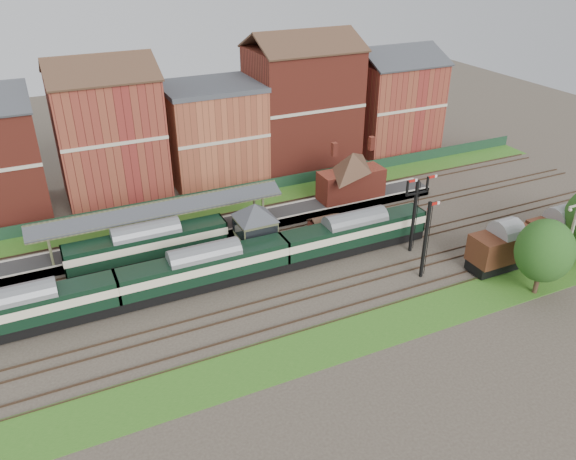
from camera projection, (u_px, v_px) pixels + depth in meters
name	position (u px, v px, depth m)	size (l,w,h in m)	color
ground	(296.00, 265.00, 56.17)	(160.00, 160.00, 0.00)	#473D33
grass_back	(240.00, 203.00, 68.92)	(90.00, 4.50, 0.06)	#2D6619
grass_front	(359.00, 334.00, 46.59)	(90.00, 5.00, 0.06)	#2D6619
fence	(234.00, 191.00, 70.17)	(90.00, 0.12, 1.50)	#193823
platform	(217.00, 229.00, 61.84)	(55.00, 3.40, 1.00)	#2D2D2D
signal_box	(255.00, 229.00, 56.13)	(5.40, 5.40, 6.00)	#6D7A57
brick_hut	(325.00, 231.00, 60.07)	(3.20, 2.64, 2.94)	maroon
station_building	(352.00, 175.00, 66.56)	(8.10, 8.10, 5.90)	maroon
canopy	(159.00, 206.00, 57.67)	(26.00, 3.89, 4.08)	#47492D
semaphore_bracket	(415.00, 211.00, 56.49)	(3.60, 0.25, 8.18)	black
semaphore_siding	(426.00, 239.00, 52.37)	(1.23, 0.25, 8.00)	black
yard_lamp	(572.00, 231.00, 54.09)	(2.60, 0.22, 7.00)	beige
town_backdrop	(211.00, 127.00, 72.73)	(69.00, 10.00, 16.00)	maroon
dmu_train	(205.00, 268.00, 51.66)	(47.93, 2.52, 3.68)	black
platform_railcar	(148.00, 245.00, 55.40)	(15.95, 2.52, 3.67)	black
goods_van_a	(557.00, 233.00, 57.41)	(6.62, 2.87, 4.01)	black
goods_van_b	(503.00, 247.00, 54.64)	(6.76, 2.93, 4.10)	black
tree_far	(545.00, 251.00, 49.74)	(5.11, 5.11, 7.45)	#382619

